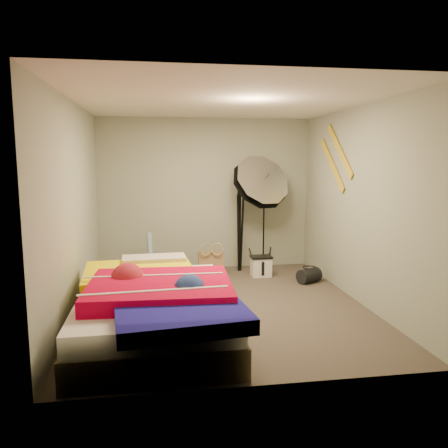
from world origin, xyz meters
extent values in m
plane|color=#4A4039|center=(0.00, 0.00, 0.00)|extent=(4.00, 4.00, 0.00)
plane|color=silver|center=(0.00, 0.00, 2.50)|extent=(4.00, 4.00, 0.00)
plane|color=#969B8A|center=(0.00, 2.00, 1.25)|extent=(3.50, 0.00, 3.50)
plane|color=#969B8A|center=(0.00, -2.00, 1.25)|extent=(3.50, 0.00, 3.50)
plane|color=#969B8A|center=(-1.75, 0.00, 1.25)|extent=(0.00, 4.00, 4.00)
plane|color=#969B8A|center=(1.75, 0.00, 1.25)|extent=(0.00, 4.00, 4.00)
cube|color=#A17C58|center=(0.02, 1.41, 0.20)|extent=(0.39, 0.17, 0.41)
cylinder|color=#4787B6|center=(-0.92, 1.57, 0.35)|extent=(0.13, 0.21, 0.70)
cube|color=silver|center=(0.80, 1.29, 0.15)|extent=(0.31, 0.22, 0.30)
cylinder|color=black|center=(1.42, 0.84, 0.11)|extent=(0.41, 0.35, 0.21)
cube|color=gold|center=(1.73, 0.60, 1.95)|extent=(0.02, 0.91, 0.78)
cube|color=gold|center=(1.73, 0.85, 1.75)|extent=(0.02, 0.91, 0.78)
cube|color=#433723|center=(-0.84, -0.86, 0.14)|extent=(1.56, 2.21, 0.28)
cube|color=white|center=(-0.84, -0.86, 0.38)|extent=(1.51, 2.16, 0.20)
cube|color=yellow|center=(-1.01, -0.37, 0.53)|extent=(1.29, 1.15, 0.15)
cube|color=#C5012C|center=(-0.78, -1.02, 0.55)|extent=(1.43, 1.22, 0.18)
cube|color=#1E19A4|center=(-0.61, -1.68, 0.51)|extent=(1.19, 1.00, 0.13)
cube|color=#D099AA|center=(-0.85, 0.07, 0.57)|extent=(0.78, 0.39, 0.15)
cylinder|color=black|center=(0.95, 1.79, 0.77)|extent=(0.03, 0.03, 1.53)
cube|color=black|center=(0.95, 1.79, 1.48)|extent=(0.06, 0.06, 0.10)
cone|color=silver|center=(0.83, 1.63, 1.44)|extent=(1.08, 0.89, 1.12)
cylinder|color=black|center=(0.53, 1.70, 0.63)|extent=(0.05, 0.05, 1.26)
cube|color=black|center=(0.53, 1.70, 1.33)|extent=(0.09, 0.09, 0.13)
camera|label=1|loc=(-0.79, -5.24, 1.82)|focal=35.00mm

